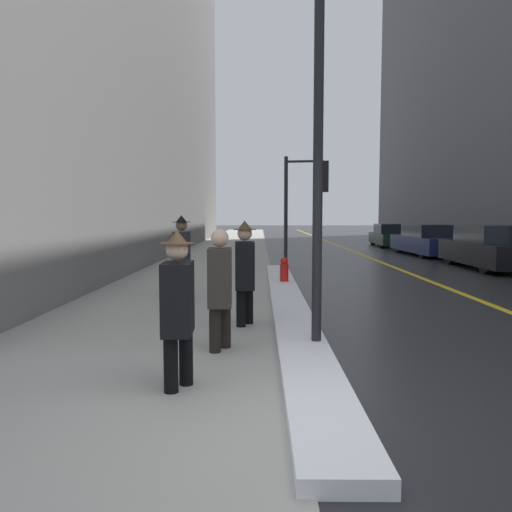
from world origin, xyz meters
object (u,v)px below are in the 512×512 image
Objects in this scene: traffic_light_near at (310,189)px; parked_car_dark_green at (393,236)px; parked_car_navy at (429,241)px; fire_hydrant at (284,272)px; pedestrian_with_shoulder_bag at (178,303)px; lamp_post at (319,73)px; pedestrian_trailing at (220,284)px; parked_car_black at (492,248)px; pedestrian_in_fedora at (245,269)px; pedestrian_nearside at (182,253)px.

parked_car_dark_green is (5.72, 12.19, -1.88)m from traffic_light_near.
parked_car_navy is 7.02× the size of fire_hydrant.
pedestrian_with_shoulder_bag is at bearing -101.07° from fire_hydrant.
pedestrian_with_shoulder_bag reaches higher than parked_car_dark_green.
traffic_light_near is at bearing 157.57° from parked_car_dark_green.
pedestrian_trailing is at bearing 178.69° from lamp_post.
parked_car_black is 0.93× the size of parked_car_navy.
pedestrian_trailing is (-1.19, 0.03, -2.52)m from lamp_post.
traffic_light_near is at bearing 98.97° from parked_car_black.
parked_car_black reaches higher than fire_hydrant.
pedestrian_in_fedora reaches higher than fire_hydrant.
traffic_light_near reaches higher than pedestrian_with_shoulder_bag.
parked_car_black is (8.86, 5.64, -0.27)m from pedestrian_nearside.
pedestrian_nearside reaches higher than pedestrian_in_fedora.
pedestrian_in_fedora is 0.37× the size of parked_car_dark_green.
pedestrian_with_shoulder_bag is 7.05m from fire_hydrant.
pedestrian_trailing is (0.29, 1.39, -0.00)m from pedestrian_with_shoulder_bag.
traffic_light_near is at bearing 84.97° from lamp_post.
parked_car_dark_green is at bearing 156.52° from pedestrian_in_fedora.
lamp_post is at bearing 30.46° from pedestrian_in_fedora.
traffic_light_near reaches higher than parked_car_black.
pedestrian_trailing is at bearing 12.79° from pedestrian_nearside.
traffic_light_near is at bearing 164.67° from pedestrian_trailing.
pedestrian_nearside is at bearing -174.15° from pedestrian_with_shoulder_bag.
fire_hydrant is (-6.57, -9.41, -0.27)m from parked_car_navy.
fire_hydrant is at bearing 123.95° from pedestrian_nearside.
pedestrian_in_fedora is 4.23m from fire_hydrant.
parked_car_navy is (7.37, 13.53, -0.26)m from pedestrian_in_fedora.
fire_hydrant is (1.06, 5.52, -0.49)m from pedestrian_trailing.
pedestrian_in_fedora reaches higher than parked_car_black.
traffic_light_near is (0.77, 8.75, -0.90)m from lamp_post.
pedestrian_with_shoulder_bag is 0.91× the size of pedestrian_nearside.
pedestrian_nearside is 0.34× the size of parked_car_navy.
pedestrian_trailing is at bearing 141.63° from parked_car_black.
pedestrian_trailing is 0.31× the size of parked_car_navy.
parked_car_navy is (7.92, 16.31, -0.23)m from pedestrian_with_shoulder_bag.
parked_car_dark_green is at bearing 150.04° from pedestrian_nearside.
pedestrian_in_fedora is at bearing 149.14° from parked_car_navy.
fire_hydrant is at bearing 166.40° from pedestrian_in_fedora.
lamp_post is 3.57× the size of pedestrian_in_fedora.
traffic_light_near is 2.26× the size of pedestrian_trailing.
pedestrian_with_shoulder_bag is 0.31× the size of parked_car_navy.
traffic_light_near is at bearing 164.78° from pedestrian_with_shoulder_bag.
lamp_post reaches higher than pedestrian_trailing.
pedestrian_trailing is 16.76m from parked_car_navy.
traffic_light_near reaches higher than pedestrian_in_fedora.
parked_car_black reaches higher than parked_car_navy.
pedestrian_in_fedora is (-0.93, 1.42, -2.48)m from lamp_post.
parked_car_black is 5.36m from parked_car_navy.
lamp_post is 16.51m from parked_car_navy.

